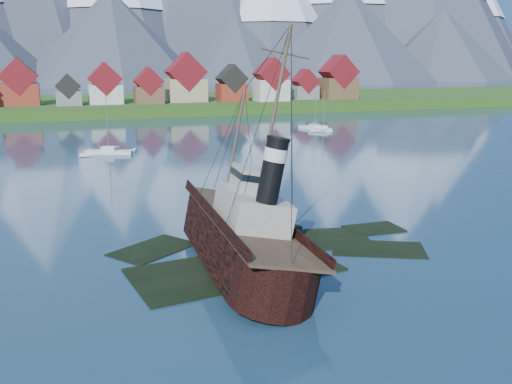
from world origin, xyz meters
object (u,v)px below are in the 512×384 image
object	(u,v)px
sailboat_c	(109,153)
sailboat_d	(323,130)
sailboat_e	(315,129)
tugboat_wreck	(232,231)

from	to	relation	value
sailboat_c	sailboat_d	bearing A→B (deg)	-48.13
sailboat_c	sailboat_d	size ratio (longest dim) A/B	1.12
sailboat_c	sailboat_e	xyz separation A→B (m)	(54.21, 22.35, -0.02)
tugboat_wreck	sailboat_d	xyz separation A→B (m)	(49.58, 85.20, -2.60)
sailboat_c	sailboat_d	xyz separation A→B (m)	(55.44, 19.91, -0.02)
tugboat_wreck	sailboat_e	size ratio (longest dim) A/B	2.51
sailboat_e	sailboat_c	bearing A→B (deg)	-179.50
sailboat_d	sailboat_e	distance (m)	2.73
tugboat_wreck	sailboat_e	xyz separation A→B (m)	(48.34, 87.63, -2.60)
sailboat_d	tugboat_wreck	bearing A→B (deg)	-115.08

